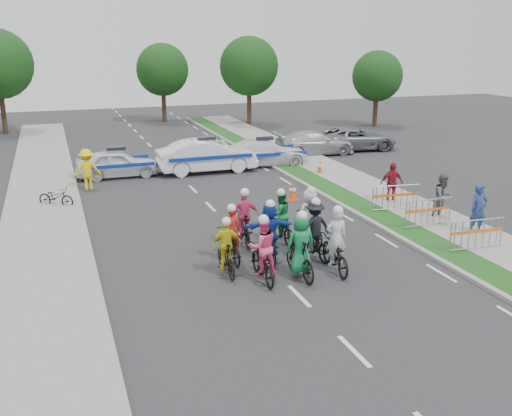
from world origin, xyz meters
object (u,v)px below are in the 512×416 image
object	(u,v)px
police_car_2	(265,153)
barrier_2	(395,199)
rider_9	(244,223)
police_car_1	(207,156)
police_car_0	(117,164)
parked_bike	(56,197)
rider_7	(309,221)
rider_2	(262,256)
spectator_0	(478,210)
rider_3	(226,252)
rider_0	(335,249)
spectator_2	(392,183)
rider_8	(280,222)
rider_4	(314,234)
rider_5	(269,235)
marshal_hiviz	(87,170)
tree_2	(377,76)
cone_1	(320,168)
civilian_sedan	(314,143)
civilian_suv	(355,138)
tree_4	(162,70)
rider_1	(300,252)
barrier_1	(428,214)
barrier_0	(476,236)
tree_1	(249,66)
rider_6	(231,242)

from	to	relation	value
police_car_2	barrier_2	distance (m)	10.09
rider_9	police_car_1	bearing A→B (deg)	-90.80
police_car_0	parked_bike	bearing A→B (deg)	146.67
rider_7	police_car_2	bearing A→B (deg)	-106.42
rider_2	barrier_2	xyz separation A→B (m)	(7.26, 4.41, -0.18)
spectator_0	rider_3	bearing A→B (deg)	-173.61
rider_0	spectator_2	distance (m)	7.91
rider_8	spectator_0	world-z (taller)	rider_8
rider_4	rider_5	distance (m)	1.42
rider_3	barrier_2	distance (m)	8.91
rider_0	spectator_0	size ratio (longest dim) A/B	1.14
rider_5	parked_bike	size ratio (longest dim) A/B	1.24
marshal_hiviz	tree_2	xyz separation A→B (m)	(22.52, 12.50, 2.89)
police_car_0	cone_1	xyz separation A→B (m)	(9.72, -2.99, -0.34)
rider_8	civilian_sedan	distance (m)	15.29
rider_0	spectator_2	size ratio (longest dim) A/B	1.19
rider_8	civilian_suv	bearing A→B (deg)	-135.93
civilian_sedan	parked_bike	world-z (taller)	civilian_sedan
rider_9	tree_4	xyz separation A→B (m)	(3.09, 29.65, 3.43)
rider_1	police_car_2	distance (m)	15.16
police_car_2	spectator_0	size ratio (longest dim) A/B	2.62
cone_1	parked_bike	xyz separation A→B (m)	(-12.73, -1.50, 0.08)
barrier_1	rider_8	bearing A→B (deg)	174.08
barrier_0	rider_1	bearing A→B (deg)	179.15
police_car_1	barrier_2	distance (m)	10.77
rider_3	barrier_0	xyz separation A→B (m)	(8.12, -1.02, -0.13)
spectator_0	cone_1	bearing A→B (deg)	100.64
rider_2	rider_7	xyz separation A→B (m)	(2.56, 2.33, 0.04)
rider_4	spectator_0	size ratio (longest dim) A/B	1.10
rider_0	rider_2	size ratio (longest dim) A/B	1.04
barrier_1	tree_1	xyz separation A→B (m)	(2.30, 26.39, 3.98)
rider_9	cone_1	distance (m)	10.77
rider_5	spectator_0	world-z (taller)	rider_5
rider_1	police_car_1	distance (m)	14.07
rider_7	police_car_0	size ratio (longest dim) A/B	0.50
police_car_1	barrier_2	world-z (taller)	police_car_1
barrier_1	tree_4	distance (m)	30.82
rider_4	rider_6	xyz separation A→B (m)	(-2.52, 0.65, -0.15)
rider_5	civilian_suv	world-z (taller)	rider_5
police_car_0	marshal_hiviz	bearing A→B (deg)	144.27
rider_7	rider_4	bearing A→B (deg)	68.50
rider_1	spectator_0	size ratio (longest dim) A/B	1.12
rider_8	tree_2	bearing A→B (deg)	-135.94
police_car_2	barrier_1	size ratio (longest dim) A/B	2.40
police_car_2	barrier_1	bearing A→B (deg)	-163.14
cone_1	tree_2	size ratio (longest dim) A/B	0.12
rider_7	tree_1	xyz separation A→B (m)	(7.01, 26.32, 3.76)
civilian_suv	tree_2	world-z (taller)	tree_2
police_car_0	tree_2	size ratio (longest dim) A/B	0.69
police_car_1	barrier_0	size ratio (longest dim) A/B	2.54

